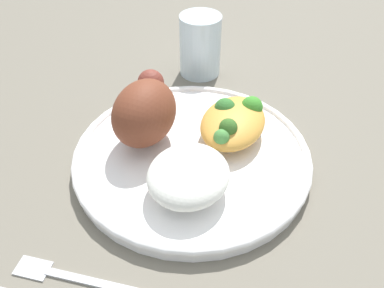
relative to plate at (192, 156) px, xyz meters
The scene contains 7 objects.
ground_plane 0.01m from the plate, ahead, with size 2.00×2.00×0.00m, color #6C6557.
plate is the anchor object (origin of this frame).
roasted_chicken 0.08m from the plate, 87.12° to the left, with size 0.11×0.07×0.08m.
rice_pile 0.07m from the plate, 161.46° to the right, with size 0.10×0.09×0.04m, color white.
mac_cheese_with_broccoli 0.07m from the plate, 34.42° to the right, with size 0.11×0.08×0.04m.
fork 0.20m from the plate, 167.06° to the left, with size 0.04×0.14×0.01m.
water_glass 0.22m from the plate, 18.60° to the left, with size 0.07×0.07×0.10m, color silver.
Camera 1 is at (-0.34, -0.14, 0.36)m, focal length 37.48 mm.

